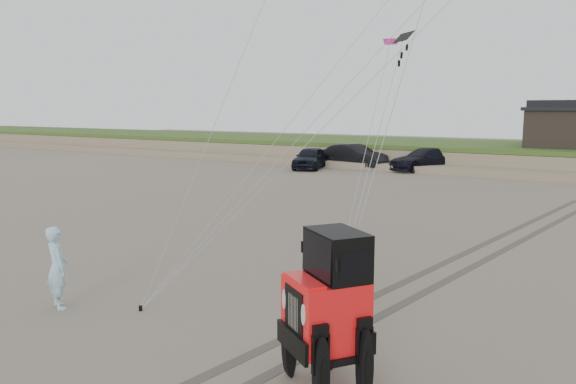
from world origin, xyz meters
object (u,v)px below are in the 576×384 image
at_px(jeep, 325,327).
at_px(truck_c, 426,159).
at_px(truck_a, 310,158).
at_px(cabin, 575,126).
at_px(truck_b, 354,156).
at_px(man, 57,268).

bearing_deg(jeep, truck_c, 141.03).
distance_m(truck_a, jeep, 33.34).
bearing_deg(truck_a, truck_c, 6.91).
distance_m(truck_a, truck_c, 8.43).
relative_size(cabin, jeep, 1.15).
relative_size(truck_a, truck_b, 0.89).
bearing_deg(jeep, cabin, 125.27).
distance_m(cabin, jeep, 37.25).
xyz_separation_m(cabin, truck_a, (-16.76, -8.51, -2.42)).
xyz_separation_m(truck_b, man, (7.77, -31.24, 0.06)).
bearing_deg(man, truck_a, -49.56).
relative_size(truck_a, jeep, 0.86).
xyz_separation_m(truck_a, truck_c, (7.74, 3.32, 0.01)).
distance_m(cabin, truck_a, 18.95).
bearing_deg(cabin, truck_c, -150.09).
relative_size(truck_b, truck_c, 0.95).
bearing_deg(jeep, man, -145.22).
height_order(cabin, jeep, cabin).
xyz_separation_m(truck_b, jeep, (14.65, -31.25, 0.15)).
bearing_deg(jeep, truck_a, 155.56).
bearing_deg(truck_c, truck_b, -139.05).
height_order(jeep, man, jeep).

